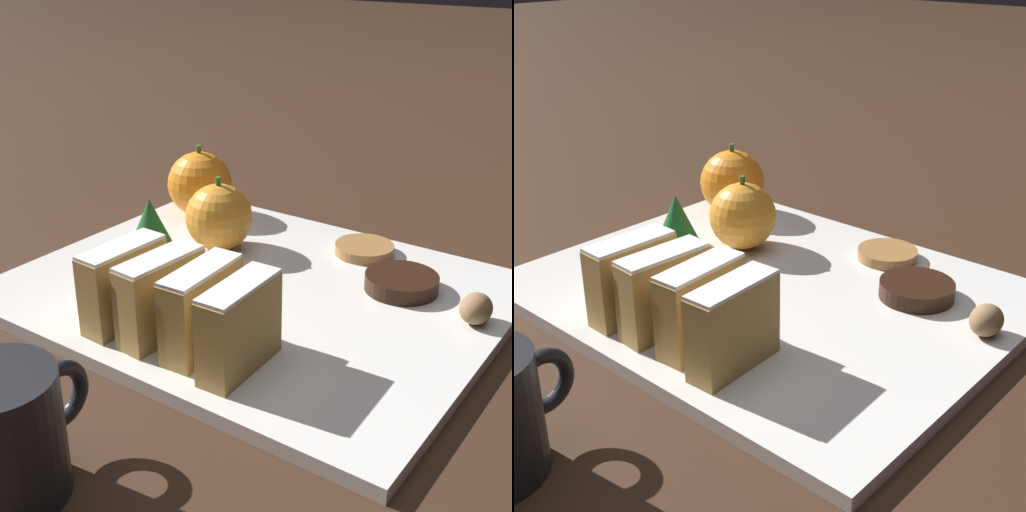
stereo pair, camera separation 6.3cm
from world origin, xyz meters
TOP-DOWN VIEW (x-y plane):
  - ground_plane at (0.00, 0.00)m, footprint 6.00×6.00m
  - serving_platter at (0.00, 0.00)m, footprint 0.34×0.42m
  - stollen_slice_front at (-0.12, -0.07)m, footprint 0.08×0.03m
  - stollen_slice_second at (-0.11, -0.03)m, footprint 0.08×0.03m
  - stollen_slice_third at (-0.11, 0.01)m, footprint 0.08×0.03m
  - stollen_slice_fourth at (-0.11, 0.05)m, footprint 0.08×0.03m
  - orange_near at (0.11, 0.16)m, footprint 0.07×0.07m
  - orange_far at (0.05, 0.08)m, footprint 0.07×0.07m
  - walnut at (0.05, -0.18)m, footprint 0.03×0.03m
  - chocolate_cookie at (0.07, -0.11)m, footprint 0.07×0.07m
  - gingerbread_cookie at (0.12, -0.05)m, footprint 0.06×0.06m
  - evergreen_sprig at (0.02, 0.14)m, footprint 0.04×0.04m
  - coffee_mug at (-0.28, -0.02)m, footprint 0.10×0.07m

SIDE VIEW (x-z plane):
  - ground_plane at x=0.00m, z-range 0.00..0.00m
  - serving_platter at x=0.00m, z-range 0.00..0.01m
  - gingerbread_cookie at x=0.12m, z-range 0.01..0.02m
  - chocolate_cookie at x=0.07m, z-range 0.01..0.03m
  - walnut at x=0.05m, z-range 0.01..0.04m
  - evergreen_sprig at x=0.02m, z-range 0.01..0.06m
  - coffee_mug at x=-0.28m, z-range 0.00..0.08m
  - orange_far at x=0.05m, z-range 0.01..0.08m
  - stollen_slice_front at x=-0.12m, z-range 0.01..0.08m
  - stollen_slice_second at x=-0.11m, z-range 0.01..0.08m
  - stollen_slice_third at x=-0.11m, z-range 0.01..0.08m
  - stollen_slice_fourth at x=-0.11m, z-range 0.01..0.08m
  - orange_near at x=0.11m, z-range 0.01..0.09m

